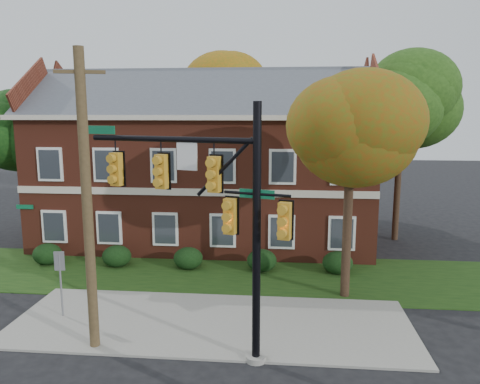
# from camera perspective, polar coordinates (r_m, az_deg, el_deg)

# --- Properties ---
(ground) EXTENTS (120.00, 120.00, 0.00)m
(ground) POSITION_cam_1_polar(r_m,az_deg,el_deg) (16.30, -4.08, -17.26)
(ground) COLOR black
(ground) RESTS_ON ground
(sidewalk) EXTENTS (14.00, 5.00, 0.08)m
(sidewalk) POSITION_cam_1_polar(r_m,az_deg,el_deg) (17.17, -3.51, -15.63)
(sidewalk) COLOR gray
(sidewalk) RESTS_ON ground
(grass_strip) EXTENTS (30.00, 6.00, 0.04)m
(grass_strip) POSITION_cam_1_polar(r_m,az_deg,el_deg) (21.75, -1.44, -10.06)
(grass_strip) COLOR #193811
(grass_strip) RESTS_ON ground
(apartment_building) EXTENTS (18.80, 8.80, 9.74)m
(apartment_building) POSITION_cam_1_polar(r_m,az_deg,el_deg) (26.75, -4.23, 4.57)
(apartment_building) COLOR maroon
(apartment_building) RESTS_ON ground
(hedge_far_left) EXTENTS (1.40, 1.26, 1.05)m
(hedge_far_left) POSITION_cam_1_polar(r_m,az_deg,el_deg) (24.91, -22.43, -7.01)
(hedge_far_left) COLOR black
(hedge_far_left) RESTS_ON ground
(hedge_left) EXTENTS (1.40, 1.26, 1.05)m
(hedge_left) POSITION_cam_1_polar(r_m,az_deg,el_deg) (23.50, -14.79, -7.57)
(hedge_left) COLOR black
(hedge_left) RESTS_ON ground
(hedge_center) EXTENTS (1.40, 1.26, 1.05)m
(hedge_center) POSITION_cam_1_polar(r_m,az_deg,el_deg) (22.56, -6.33, -8.03)
(hedge_center) COLOR black
(hedge_center) RESTS_ON ground
(hedge_right) EXTENTS (1.40, 1.26, 1.05)m
(hedge_right) POSITION_cam_1_polar(r_m,az_deg,el_deg) (22.13, 2.67, -8.34)
(hedge_right) COLOR black
(hedge_right) RESTS_ON ground
(hedge_far_right) EXTENTS (1.40, 1.26, 1.05)m
(hedge_far_right) POSITION_cam_1_polar(r_m,az_deg,el_deg) (22.25, 11.81, -8.44)
(hedge_far_right) COLOR black
(hedge_far_right) RESTS_ON ground
(tree_near_right) EXTENTS (4.50, 4.25, 8.58)m
(tree_near_right) POSITION_cam_1_polar(r_m,az_deg,el_deg) (18.40, 14.14, 7.20)
(tree_near_right) COLOR black
(tree_near_right) RESTS_ON ground
(tree_left_rear) EXTENTS (5.40, 5.10, 8.88)m
(tree_left_rear) POSITION_cam_1_polar(r_m,az_deg,el_deg) (28.89, -24.24, 7.50)
(tree_left_rear) COLOR black
(tree_left_rear) RESTS_ON ground
(tree_right_rear) EXTENTS (6.30, 5.95, 10.62)m
(tree_right_rear) POSITION_cam_1_polar(r_m,az_deg,el_deg) (27.98, 19.94, 10.68)
(tree_right_rear) COLOR black
(tree_right_rear) RESTS_ON ground
(tree_far_rear) EXTENTS (6.84, 6.46, 11.52)m
(tree_far_rear) POSITION_cam_1_polar(r_m,az_deg,el_deg) (34.28, 0.19, 12.19)
(tree_far_rear) COLOR black
(tree_far_rear) RESTS_ON ground
(traffic_signal) EXTENTS (6.67, 2.07, 7.69)m
(traffic_signal) POSITION_cam_1_polar(r_m,az_deg,el_deg) (13.78, -3.37, -1.25)
(traffic_signal) COLOR gray
(traffic_signal) RESTS_ON ground
(utility_pole) EXTENTS (1.41, 0.48, 9.25)m
(utility_pole) POSITION_cam_1_polar(r_m,az_deg,el_deg) (14.81, -18.15, -1.27)
(utility_pole) COLOR #463720
(utility_pole) RESTS_ON ground
(sign_post) EXTENTS (0.36, 0.11, 2.50)m
(sign_post) POSITION_cam_1_polar(r_m,az_deg,el_deg) (18.16, -21.08, -9.21)
(sign_post) COLOR slate
(sign_post) RESTS_ON ground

